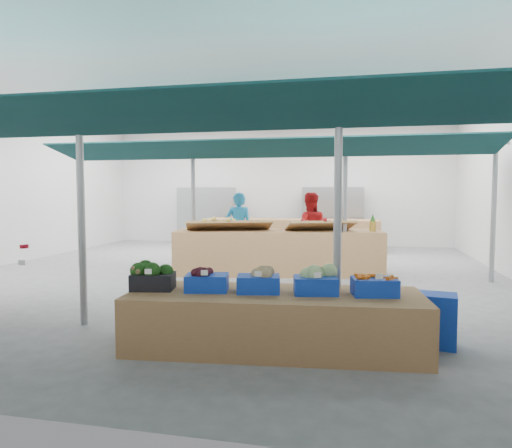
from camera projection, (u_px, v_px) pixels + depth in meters
The scene contains 22 objects.
floor at pixel (229, 276), 10.11m from camera, with size 13.00×13.00×0.00m, color #606062.
hall at pixel (244, 160), 11.33m from camera, with size 13.00×13.00×13.00m.
pole_grid at pixel (243, 195), 8.12m from camera, with size 10.00×4.60×3.00m.
awnings at pixel (243, 140), 8.05m from camera, with size 9.50×7.08×0.30m.
back_shelving_left at pixel (206, 216), 16.42m from camera, with size 2.00×0.50×2.00m, color #B23F33.
back_shelving_right at pixel (333, 217), 15.47m from camera, with size 2.00×0.50×2.00m, color #B23F33.
veg_counter at pixel (275, 320), 5.41m from camera, with size 3.45×1.15×0.67m, color #91623F.
fruit_counter at pixel (278, 252), 10.35m from camera, with size 4.63×1.10×0.99m, color #91623F.
far_counter at pixel (291, 235), 14.64m from camera, with size 5.52×1.10×0.99m, color #91623F.
crate_stack at pixel (433, 320), 5.50m from camera, with size 0.53×0.37×0.64m, color #1036B1.
vendor_left at pixel (239, 229), 11.64m from camera, with size 0.68×0.44×1.85m, color #1C7DB8.
vendor_right at pixel (309, 230), 11.27m from camera, with size 0.90×0.70×1.85m, color red.
crate_broccoli at pixel (153, 277), 5.55m from camera, with size 0.56×0.45×0.35m.
crate_beets at pixel (207, 280), 5.48m from camera, with size 0.56×0.45×0.29m.
crate_celeriac at pixel (258, 280), 5.40m from camera, with size 0.56×0.45×0.31m.
crate_cabbage at pixel (316, 280), 5.32m from camera, with size 0.56×0.45×0.35m.
crate_carrots at pixel (374, 286), 5.24m from camera, with size 0.56×0.45×0.29m.
sparrow at pixel (137, 271), 5.45m from camera, with size 0.12×0.09×0.11m.
pole_ribbon at pixel (24, 248), 6.37m from camera, with size 0.12×0.12×0.28m.
apple_heap_yellow at pixel (229, 223), 10.24m from camera, with size 2.02×1.29×0.27m.
apple_heap_red at pixel (320, 224), 10.15m from camera, with size 1.65×1.16×0.27m.
pineapple at pixel (373, 223), 10.10m from camera, with size 0.14×0.14×0.39m.
Camera 1 is at (2.69, -9.66, 1.86)m, focal length 32.00 mm.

